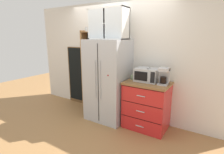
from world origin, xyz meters
TOP-DOWN VIEW (x-y plane):
  - ground_plane at (0.00, 0.00)m, footprint 10.54×10.54m
  - wall_back_cream at (0.00, 0.40)m, footprint 4.85×0.10m
  - refrigerator at (0.00, -0.01)m, footprint 0.85×0.73m
  - pantry_shelf_column at (-0.68, 0.29)m, footprint 0.46×0.27m
  - counter_cabinet at (0.87, 0.05)m, footprint 0.85×0.62m
  - microwave at (0.83, 0.10)m, footprint 0.44×0.33m
  - coffee_maker at (1.18, 0.06)m, footprint 0.17×0.20m
  - mug_sage at (0.53, 0.10)m, footprint 0.12×0.09m
  - mug_navy at (0.88, 0.04)m, footprint 0.11×0.08m
  - bottle_amber at (0.87, 0.14)m, footprint 0.06×0.06m
  - bottle_cobalt at (0.87, 0.03)m, footprint 0.07×0.07m
  - upper_cabinet at (0.00, 0.04)m, footprint 0.81×0.32m
  - chalkboard_menu at (-1.23, 0.33)m, footprint 0.60×0.04m

SIDE VIEW (x-z plane):
  - ground_plane at x=0.00m, z-range 0.00..0.00m
  - counter_cabinet at x=0.87m, z-range 0.00..0.94m
  - chalkboard_menu at x=-1.23m, z-range 0.00..1.53m
  - refrigerator at x=0.00m, z-range 0.00..1.74m
  - mug_navy at x=0.88m, z-range 0.94..1.03m
  - mug_sage at x=0.53m, z-range 0.94..1.03m
  - pantry_shelf_column at x=-0.68m, z-range -0.01..2.03m
  - bottle_cobalt at x=0.87m, z-range 0.92..1.19m
  - bottle_amber at x=0.87m, z-range 0.92..1.19m
  - microwave at x=0.83m, z-range 0.94..1.20m
  - coffee_maker at x=1.18m, z-range 0.94..1.25m
  - wall_back_cream at x=0.00m, z-range 0.00..2.55m
  - upper_cabinet at x=0.00m, z-range 1.73..2.34m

